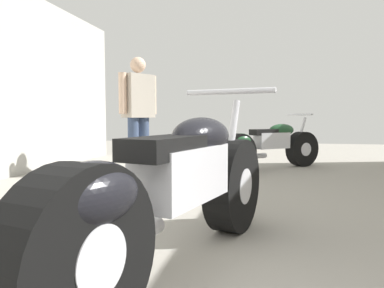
{
  "coord_description": "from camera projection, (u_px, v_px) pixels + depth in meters",
  "views": [
    {
      "loc": [
        0.53,
        -0.06,
        0.84
      ],
      "look_at": [
        -0.19,
        3.42,
        0.58
      ],
      "focal_mm": 34.04,
      "sensor_mm": 36.0,
      "label": 1
    }
  ],
  "objects": [
    {
      "name": "ground_plane",
      "position": [
        213.0,
        200.0,
        3.71
      ],
      "size": [
        17.08,
        17.08,
        0.0
      ],
      "primitive_type": "plane",
      "color": "#9E998E"
    },
    {
      "name": "motorcycle_maroon_cruiser",
      "position": [
        178.0,
        192.0,
        1.94
      ],
      "size": [
        0.89,
        2.2,
        1.04
      ],
      "color": "black",
      "rests_on": "ground_plane"
    },
    {
      "name": "motorcycle_black_naked",
      "position": [
        270.0,
        146.0,
        5.91
      ],
      "size": [
        1.6,
        1.38,
        0.91
      ],
      "color": "black",
      "rests_on": "ground_plane"
    },
    {
      "name": "mechanic_in_blue",
      "position": [
        138.0,
        108.0,
        5.43
      ],
      "size": [
        0.45,
        0.66,
        1.73
      ],
      "color": "#384766",
      "rests_on": "ground_plane"
    }
  ]
}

